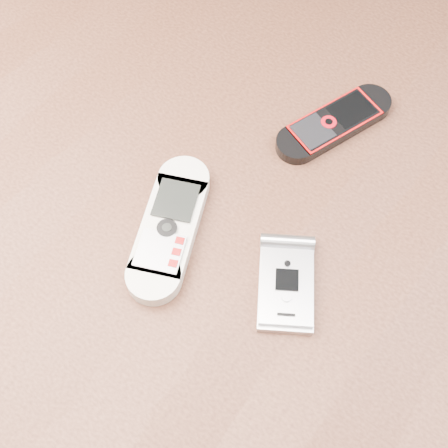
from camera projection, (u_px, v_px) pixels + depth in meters
ground at (222, 410)px, 1.21m from camera, size 4.00×4.00×0.00m
table at (220, 275)px, 0.64m from camera, size 1.20×0.80×0.75m
nokia_white at (169, 227)px, 0.54m from camera, size 0.10×0.15×0.02m
nokia_black_red at (334, 123)px, 0.59m from camera, size 0.08×0.13×0.01m
motorola_razr at (286, 285)px, 0.51m from camera, size 0.09×0.10×0.01m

